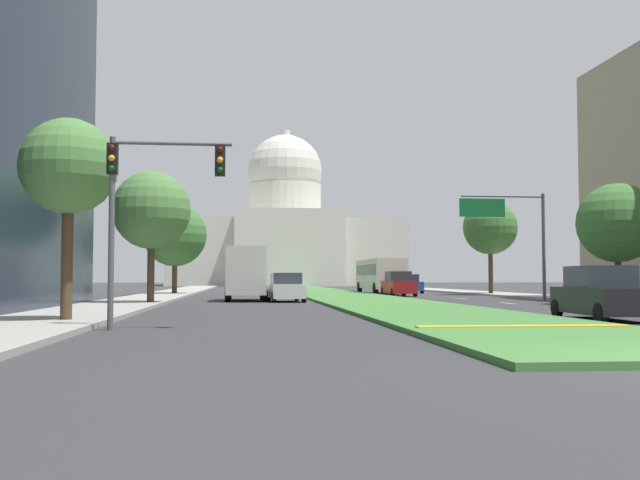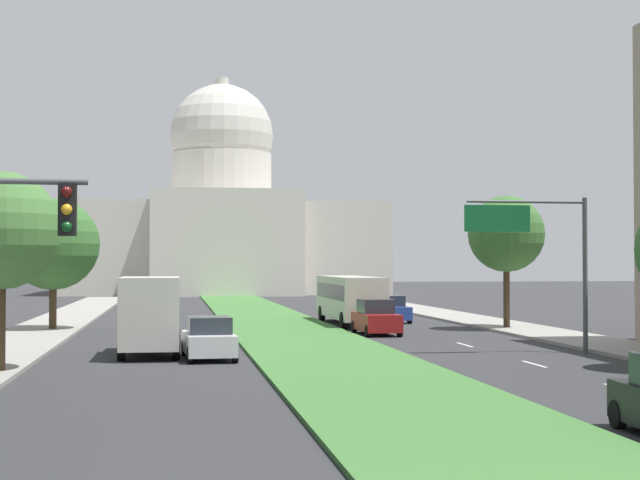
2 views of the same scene
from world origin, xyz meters
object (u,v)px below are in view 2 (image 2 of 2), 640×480
object	(u,v)px
capitol_building	(222,226)
sedan_midblock	(209,339)
sedan_distant	(376,318)
street_tree_left_mid	(1,231)
street_tree_left_far	(53,244)
overhead_guide_sign	(541,242)
sedan_far_horizon	(390,310)
street_tree_right_far	(506,234)
box_truck_delivery	(150,314)
city_bus	(350,296)

from	to	relation	value
capitol_building	sedan_midblock	bearing A→B (deg)	-93.13
sedan_distant	street_tree_left_mid	bearing A→B (deg)	-135.11
street_tree_left_far	overhead_guide_sign	bearing A→B (deg)	-37.78
capitol_building	sedan_far_horizon	xyz separation A→B (m)	(7.53, -64.25, -7.81)
capitol_building	street_tree_right_far	world-z (taller)	capitol_building
street_tree_left_mid	street_tree_right_far	xyz separation A→B (m)	(24.44, 18.93, 0.57)
box_truck_delivery	sedan_far_horizon	bearing A→B (deg)	54.66
sedan_far_horizon	box_truck_delivery	xyz separation A→B (m)	(-14.58, -20.56, 0.88)
sedan_midblock	street_tree_right_far	bearing A→B (deg)	40.31
street_tree_left_far	box_truck_delivery	world-z (taller)	street_tree_left_far
street_tree_left_far	sedan_midblock	size ratio (longest dim) A/B	1.73
sedan_midblock	sedan_distant	bearing A→B (deg)	52.59
street_tree_right_far	box_truck_delivery	distance (m)	23.68
street_tree_left_far	sedan_distant	world-z (taller)	street_tree_left_far
street_tree_left_mid	street_tree_left_far	xyz separation A→B (m)	(-0.79, 21.27, -0.03)
street_tree_left_mid	overhead_guide_sign	bearing A→B (deg)	12.18
overhead_guide_sign	street_tree_right_far	size ratio (longest dim) A/B	0.85
capitol_building	overhead_guide_sign	xyz separation A→B (m)	(8.95, -86.47, -3.98)
street_tree_left_mid	sedan_distant	size ratio (longest dim) A/B	1.57
box_truck_delivery	city_bus	world-z (taller)	box_truck_delivery
sedan_far_horizon	overhead_guide_sign	bearing A→B (deg)	-86.36
sedan_far_horizon	box_truck_delivery	world-z (taller)	box_truck_delivery
overhead_guide_sign	sedan_midblock	size ratio (longest dim) A/B	1.53
street_tree_right_far	box_truck_delivery	world-z (taller)	street_tree_right_far
overhead_guide_sign	capitol_building	bearing A→B (deg)	95.91
sedan_distant	sedan_midblock	bearing A→B (deg)	-127.41
sedan_distant	city_bus	xyz separation A→B (m)	(0.14, 8.43, 0.91)
street_tree_left_far	sedan_far_horizon	distance (m)	21.32
sedan_distant	capitol_building	bearing A→B (deg)	93.40
sedan_distant	city_bus	distance (m)	8.48
sedan_midblock	sedan_distant	world-z (taller)	sedan_distant
sedan_distant	overhead_guide_sign	bearing A→B (deg)	-69.04
street_tree_left_far	street_tree_right_far	xyz separation A→B (m)	(25.23, -2.34, 0.60)
capitol_building	sedan_distant	xyz separation A→B (m)	(4.44, -74.69, -7.75)
city_bus	overhead_guide_sign	bearing A→B (deg)	-77.79
street_tree_left_mid	box_truck_delivery	world-z (taller)	street_tree_left_mid
box_truck_delivery	overhead_guide_sign	bearing A→B (deg)	-5.90
street_tree_left_mid	sedan_midblock	world-z (taller)	street_tree_left_mid
overhead_guide_sign	city_bus	world-z (taller)	overhead_guide_sign
capitol_building	street_tree_right_far	xyz separation A→B (m)	(12.54, -72.03, -3.20)
sedan_far_horizon	box_truck_delivery	bearing A→B (deg)	-125.34
capitol_building	sedan_midblock	xyz separation A→B (m)	(-4.75, -86.70, -7.83)
capitol_building	street_tree_right_far	distance (m)	73.19
capitol_building	overhead_guide_sign	bearing A→B (deg)	-84.09
street_tree_left_mid	street_tree_left_far	size ratio (longest dim) A/B	0.93
street_tree_left_far	street_tree_right_far	bearing A→B (deg)	-5.29
street_tree_right_far	street_tree_left_mid	bearing A→B (deg)	-142.24
street_tree_right_far	sedan_far_horizon	xyz separation A→B (m)	(-5.01, 7.78, -4.61)
street_tree_right_far	sedan_midblock	world-z (taller)	street_tree_right_far
capitol_building	city_bus	size ratio (longest dim) A/B	3.61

